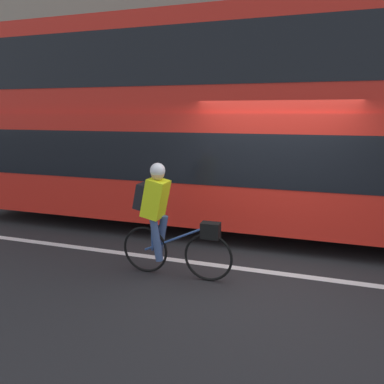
{
  "coord_description": "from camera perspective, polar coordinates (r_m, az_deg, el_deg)",
  "views": [
    {
      "loc": [
        0.62,
        -5.37,
        2.31
      ],
      "look_at": [
        -1.32,
        0.49,
        1.0
      ],
      "focal_mm": 35.0,
      "sensor_mm": 36.0,
      "label": 1
    }
  ],
  "objects": [
    {
      "name": "ground_plane",
      "position": [
        5.88,
        10.97,
        -11.39
      ],
      "size": [
        80.0,
        80.0,
        0.0
      ],
      "primitive_type": "plane",
      "color": "#232326"
    },
    {
      "name": "road_center_line",
      "position": [
        5.77,
        10.82,
        -11.78
      ],
      "size": [
        50.0,
        0.14,
        0.01
      ],
      "primitive_type": "cube",
      "color": "silver",
      "rests_on": "ground_plane"
    },
    {
      "name": "sidewalk_curb",
      "position": [
        11.38,
        14.81,
        0.27
      ],
      "size": [
        60.0,
        1.63,
        0.15
      ],
      "color": "gray",
      "rests_on": "ground_plane"
    },
    {
      "name": "building_facade",
      "position": [
        12.3,
        16.28,
        21.37
      ],
      "size": [
        60.0,
        0.3,
        8.81
      ],
      "color": "gray",
      "rests_on": "ground_plane"
    },
    {
      "name": "bus",
      "position": [
        7.59,
        1.53,
        11.27
      ],
      "size": [
        9.69,
        2.6,
        3.99
      ],
      "color": "black",
      "rests_on": "ground_plane"
    },
    {
      "name": "cyclist_on_bike",
      "position": [
        5.3,
        -4.29,
        -3.71
      ],
      "size": [
        1.66,
        0.32,
        1.64
      ],
      "color": "black",
      "rests_on": "ground_plane"
    },
    {
      "name": "street_sign_post",
      "position": [
        11.89,
        -3.05,
        7.75
      ],
      "size": [
        0.36,
        0.09,
        2.28
      ],
      "color": "#59595B",
      "rests_on": "sidewalk_curb"
    }
  ]
}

